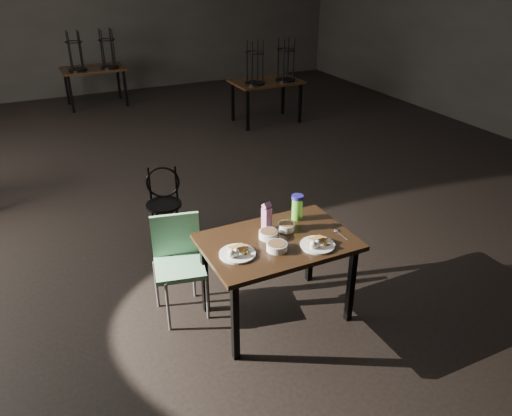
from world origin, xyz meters
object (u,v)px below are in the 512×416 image
main_table (278,248)px  school_chair (178,257)px  water_bottle (297,207)px  bentwood_chair (164,198)px  juice_carton (267,217)px

main_table → school_chair: school_chair is taller
water_bottle → bentwood_chair: size_ratio=0.29×
main_table → bentwood_chair: (-0.46, 1.70, -0.20)m
juice_carton → school_chair: juice_carton is taller
main_table → school_chair: bearing=147.6°
water_bottle → school_chair: 1.09m
juice_carton → water_bottle: juice_carton is taller
water_bottle → school_chair: bearing=168.4°
juice_carton → water_bottle: size_ratio=1.14×
main_table → school_chair: 0.84m
juice_carton → water_bottle: (0.32, 0.06, -0.00)m
juice_carton → water_bottle: 0.33m
school_chair → juice_carton: bearing=-8.9°
water_bottle → bentwood_chair: water_bottle is taller
water_bottle → bentwood_chair: bearing=117.8°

